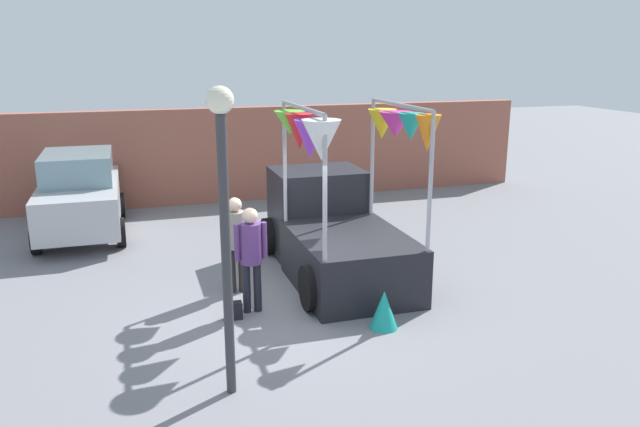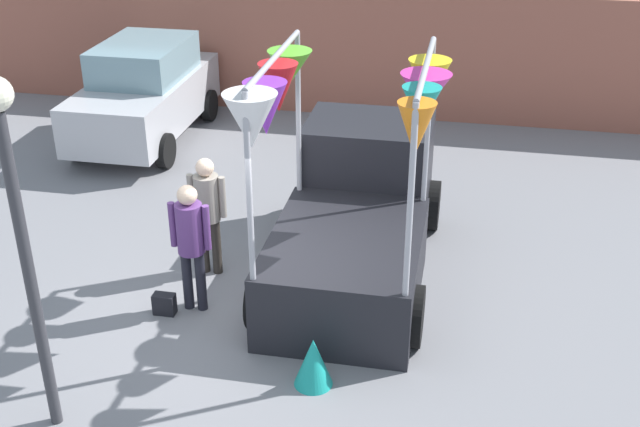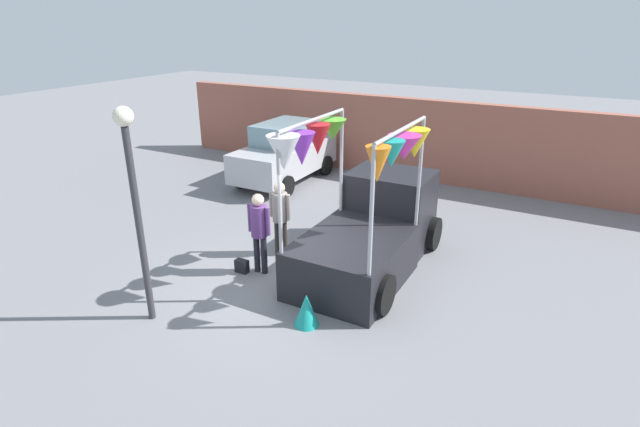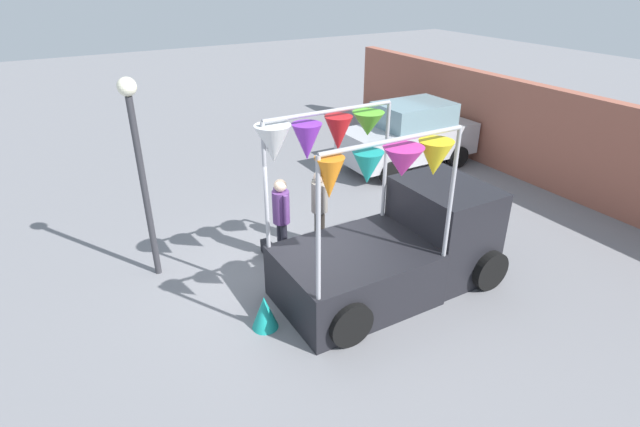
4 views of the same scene
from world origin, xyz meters
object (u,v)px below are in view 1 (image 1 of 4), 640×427
parked_car (80,194)px  street_lamp (224,200)px  person_customer (251,250)px  vendor_truck (333,223)px  person_vendor (236,236)px  handbag (233,311)px  folded_kite_bundle_teal (384,310)px

parked_car → street_lamp: size_ratio=1.06×
person_customer → vendor_truck: bearing=38.0°
person_customer → person_vendor: size_ratio=1.02×
street_lamp → handbag: bearing=79.7°
vendor_truck → parked_car: 6.25m
person_customer → folded_kite_bundle_teal: person_customer is taller
parked_car → person_vendor: bearing=-58.8°
parked_car → person_vendor: parked_car is taller
vendor_truck → handbag: (-2.21, -1.66, -0.82)m
handbag → folded_kite_bundle_teal: (2.15, -1.01, 0.16)m
vendor_truck → folded_kite_bundle_teal: (-0.06, -2.67, -0.66)m
handbag → folded_kite_bundle_teal: bearing=-25.1°
folded_kite_bundle_teal → person_customer: bearing=146.1°
vendor_truck → person_customer: vendor_truck is taller
person_customer → handbag: (-0.35, -0.20, -0.92)m
vendor_truck → person_vendor: size_ratio=2.43×
person_customer → handbag: 1.01m
vendor_truck → handbag: 2.88m
person_vendor → street_lamp: bearing=-101.3°
street_lamp → vendor_truck: bearing=55.6°
person_vendor → street_lamp: 3.62m
vendor_truck → person_customer: 2.37m
handbag → person_vendor: bearing=76.7°
street_lamp → person_customer: bearing=72.5°
vendor_truck → folded_kite_bundle_teal: 2.75m
person_customer → handbag: bearing=-150.3°
vendor_truck → handbag: vendor_truck is taller
parked_car → vendor_truck: bearing=-40.7°
parked_car → person_customer: bearing=-62.5°
person_customer → street_lamp: size_ratio=0.46×
person_vendor → parked_car: bearing=121.2°
street_lamp → folded_kite_bundle_teal: size_ratio=6.29×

